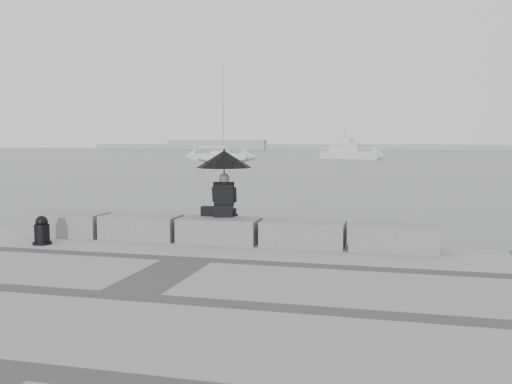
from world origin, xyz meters
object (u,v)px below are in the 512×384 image
(seated_person, at_px, (224,168))
(mooring_bollard, at_px, (42,233))
(sailboat_left, at_px, (220,156))
(motor_cruiser, at_px, (350,153))
(dinghy, at_px, (221,161))

(seated_person, bearing_deg, mooring_bollard, -169.68)
(sailboat_left, distance_m, motor_cruiser, 18.41)
(motor_cruiser, height_order, dinghy, motor_cruiser)
(mooring_bollard, xyz_separation_m, motor_cruiser, (-0.04, 71.65, 0.15))
(mooring_bollard, distance_m, motor_cruiser, 71.65)
(dinghy, bearing_deg, motor_cruiser, 44.01)
(seated_person, distance_m, mooring_bollard, 3.81)
(seated_person, distance_m, dinghy, 54.10)
(seated_person, bearing_deg, motor_cruiser, 81.51)
(seated_person, distance_m, motor_cruiser, 70.42)
(sailboat_left, bearing_deg, motor_cruiser, 6.53)
(dinghy, bearing_deg, sailboat_left, 97.30)
(mooring_bollard, height_order, dinghy, mooring_bollard)
(motor_cruiser, xyz_separation_m, dinghy, (-13.13, -18.83, -0.63))
(dinghy, bearing_deg, mooring_bollard, -87.11)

